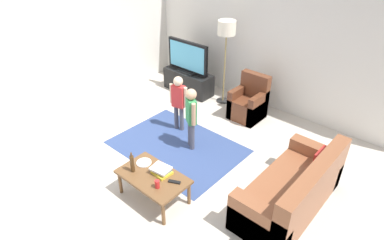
% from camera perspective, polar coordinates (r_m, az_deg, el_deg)
% --- Properties ---
extents(ground, '(7.80, 7.80, 0.00)m').
position_cam_1_polar(ground, '(5.39, -4.29, -8.42)').
color(ground, beige).
extents(wall_back, '(6.00, 0.12, 2.70)m').
position_cam_1_polar(wall_back, '(6.88, 13.75, 12.92)').
color(wall_back, silver).
rests_on(wall_back, ground).
extents(wall_left, '(0.12, 6.00, 2.70)m').
position_cam_1_polar(wall_left, '(6.97, -22.75, 11.63)').
color(wall_left, silver).
rests_on(wall_left, ground).
extents(area_rug, '(2.20, 1.60, 0.01)m').
position_cam_1_polar(area_rug, '(5.84, -2.60, -4.64)').
color(area_rug, '#33477A').
rests_on(area_rug, ground).
extents(tv_stand, '(1.20, 0.44, 0.50)m').
position_cam_1_polar(tv_stand, '(7.61, -0.63, 6.68)').
color(tv_stand, black).
rests_on(tv_stand, ground).
extents(tv, '(1.10, 0.28, 0.71)m').
position_cam_1_polar(tv, '(7.36, -0.77, 10.89)').
color(tv, black).
rests_on(tv, tv_stand).
extents(couch, '(0.80, 1.80, 0.86)m').
position_cam_1_polar(couch, '(4.76, 17.53, -12.00)').
color(couch, brown).
rests_on(couch, ground).
extents(armchair, '(0.60, 0.60, 0.90)m').
position_cam_1_polar(armchair, '(6.67, 9.95, 2.83)').
color(armchair, brown).
rests_on(armchair, ground).
extents(floor_lamp, '(0.36, 0.36, 1.78)m').
position_cam_1_polar(floor_lamp, '(6.74, 6.05, 14.97)').
color(floor_lamp, '#262626').
rests_on(floor_lamp, ground).
extents(child_near_tv, '(0.36, 0.18, 1.09)m').
position_cam_1_polar(child_near_tv, '(5.99, -2.37, 3.75)').
color(child_near_tv, '#4C4C59').
rests_on(child_near_tv, ground).
extents(child_center, '(0.33, 0.25, 1.14)m').
position_cam_1_polar(child_center, '(5.46, -0.15, 1.13)').
color(child_center, '#4C4C59').
rests_on(child_center, ground).
extents(coffee_table, '(1.00, 0.60, 0.42)m').
position_cam_1_polar(coffee_table, '(4.67, -6.81, -10.06)').
color(coffee_table, brown).
rests_on(coffee_table, ground).
extents(book_stack, '(0.30, 0.25, 0.10)m').
position_cam_1_polar(book_stack, '(4.63, -5.36, -8.74)').
color(book_stack, yellow).
rests_on(book_stack, coffee_table).
extents(bottle, '(0.06, 0.06, 0.32)m').
position_cam_1_polar(bottle, '(4.66, -10.39, -7.47)').
color(bottle, '#4C3319').
rests_on(bottle, coffee_table).
extents(tv_remote, '(0.17, 0.12, 0.02)m').
position_cam_1_polar(tv_remote, '(4.50, -3.10, -10.73)').
color(tv_remote, black).
rests_on(tv_remote, coffee_table).
extents(soda_can, '(0.07, 0.07, 0.12)m').
position_cam_1_polar(soda_can, '(4.41, -6.10, -11.07)').
color(soda_can, red).
rests_on(soda_can, coffee_table).
extents(plate, '(0.22, 0.22, 0.02)m').
position_cam_1_polar(plate, '(4.86, -8.39, -7.37)').
color(plate, white).
rests_on(plate, coffee_table).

